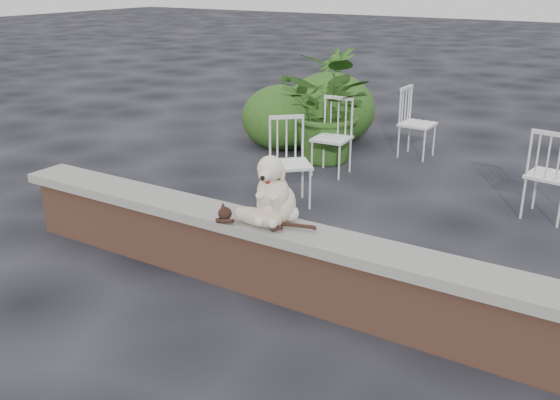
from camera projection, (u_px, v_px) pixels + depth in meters
The scene contains 12 objects.
ground at pixel (327, 309), 4.60m from camera, with size 60.00×60.00×0.00m, color black.
brick_wall at pixel (328, 279), 4.51m from camera, with size 6.00×0.30×0.50m, color brown.
capstone at pixel (329, 243), 4.41m from camera, with size 6.20×0.40×0.08m, color slate.
dog at pixel (276, 187), 4.59m from camera, with size 0.37×0.48×0.56m, color beige, non-canonical shape.
cat at pixel (257, 216), 4.58m from camera, with size 0.90×0.22×0.15m, color tan, non-canonical shape.
chair_c at pixel (551, 174), 6.13m from camera, with size 0.56×0.56×0.94m, color white, non-canonical shape.
chair_a at pixel (290, 163), 6.49m from camera, with size 0.56×0.56×0.94m, color white, non-canonical shape.
chair_e at pixel (418, 123), 8.19m from camera, with size 0.56×0.56×0.94m, color white, non-canonical shape.
chair_b at pixel (332, 137), 7.49m from camera, with size 0.56×0.56×0.94m, color white, non-canonical shape.
potted_plant_a at pixel (332, 108), 7.92m from camera, with size 1.29×1.12×1.43m, color #214413.
potted_plant_b at pixel (335, 88), 9.76m from camera, with size 0.70×0.70×1.25m, color #214413.
shrubbery at pixel (316, 112), 9.02m from camera, with size 1.67×2.10×1.06m.
Camera 1 is at (1.83, -3.60, 2.38)m, focal length 39.37 mm.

